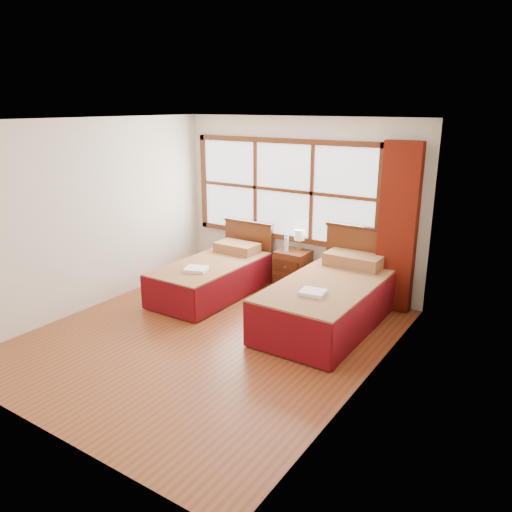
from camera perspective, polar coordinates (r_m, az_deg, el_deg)
The scene contains 15 objects.
floor at distance 6.29m, azimuth -5.45°, elevation -9.17°, with size 4.50×4.50×0.00m, color brown.
ceiling at distance 5.65m, azimuth -6.21°, elevation 15.21°, with size 4.50×4.50×0.00m, color white.
wall_back at distance 7.67m, azimuth 4.85°, elevation 5.92°, with size 4.00×4.00×0.00m, color silver.
wall_left at distance 7.24m, azimuth -18.27°, elevation 4.45°, with size 4.50×4.50×0.00m, color silver.
wall_right at distance 4.88m, azimuth 12.82°, elevation -0.95°, with size 4.50×4.50×0.00m, color silver.
window at distance 7.72m, azimuth 3.10°, elevation 7.54°, with size 3.16×0.06×1.56m.
curtain at distance 6.96m, azimuth 15.90°, elevation 3.09°, with size 0.50×0.16×2.30m, color #611509.
bed_left at distance 7.53m, azimuth -4.88°, elevation -2.24°, with size 0.99×2.01×0.95m.
bed_right at distance 6.57m, azimuth 8.54°, elevation -4.88°, with size 1.15×2.22×1.12m.
nightstand at distance 7.67m, azimuth 4.21°, elevation -1.69°, with size 0.47×0.46×0.63m.
towels_left at distance 7.08m, azimuth -6.87°, elevation -1.52°, with size 0.38×0.36×0.05m.
towels_right at distance 5.98m, azimuth 6.51°, elevation -4.16°, with size 0.32×0.29×0.05m.
lamp at distance 7.62m, azimuth 5.00°, elevation 2.35°, with size 0.16×0.16×0.31m.
bottle_near at distance 7.60m, azimuth 3.51°, elevation 1.46°, with size 0.06×0.06×0.23m.
bottle_far at distance 7.53m, azimuth 3.50°, elevation 1.38°, with size 0.07×0.07×0.25m.
Camera 1 is at (3.58, -4.37, 2.77)m, focal length 35.00 mm.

